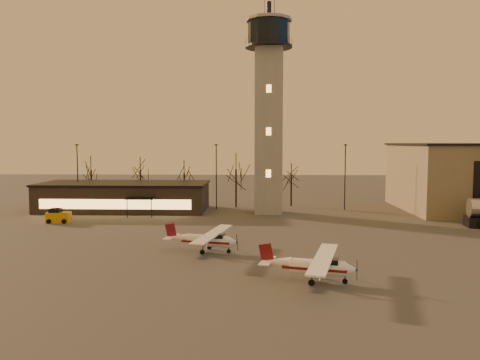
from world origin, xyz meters
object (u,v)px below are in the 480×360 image
at_px(control_tower, 268,102).
at_px(cessna_front, 319,270).
at_px(cessna_rear, 210,243).
at_px(service_cart, 58,217).
at_px(terminal, 125,196).

height_order(control_tower, cessna_front, control_tower).
height_order(cessna_rear, service_cart, cessna_rear).
distance_m(cessna_rear, service_cart, 26.51).
relative_size(terminal, cessna_rear, 2.63).
bearing_deg(cessna_front, service_cart, 155.26).
bearing_deg(cessna_rear, cessna_front, -33.07).
bearing_deg(control_tower, cessna_rear, -103.88).
bearing_deg(control_tower, cessna_front, -84.90).
height_order(cessna_front, service_cart, cessna_front).
bearing_deg(terminal, cessna_rear, -59.41).
bearing_deg(terminal, control_tower, -5.15).
xyz_separation_m(terminal, service_cart, (-5.57, -11.21, -1.45)).
distance_m(terminal, cessna_front, 43.88).
xyz_separation_m(control_tower, cessna_rear, (-6.14, -24.84, -15.42)).
height_order(control_tower, service_cart, control_tower).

